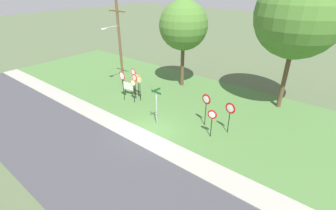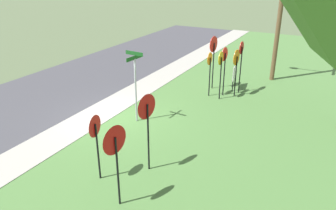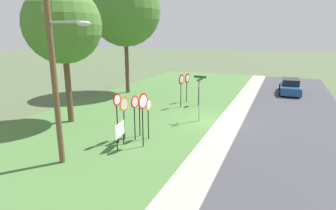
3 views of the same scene
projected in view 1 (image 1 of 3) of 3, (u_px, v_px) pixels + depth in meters
ground_plane at (149, 132)px, 17.53m from camera, size 160.00×160.00×0.00m
road_asphalt at (93, 167)px, 14.21m from camera, size 44.00×6.40×0.01m
sidewalk_strip at (141, 137)px, 16.97m from camera, size 44.00×1.60×0.06m
grass_median at (195, 103)px, 21.68m from camera, size 44.00×12.00×0.04m
stop_sign_near_left at (139, 84)px, 21.28m from camera, size 0.62×0.10×2.32m
stop_sign_near_right at (135, 81)px, 21.55m from camera, size 0.66×0.11×2.40m
stop_sign_far_left at (134, 76)px, 22.31m from camera, size 0.62×0.10×2.60m
stop_sign_far_center at (138, 80)px, 22.03m from camera, size 0.76×0.11×2.31m
stop_sign_far_right at (133, 86)px, 21.00m from camera, size 0.61×0.09×2.18m
stop_sign_center_tall at (122, 79)px, 21.23m from camera, size 0.80×0.13×2.73m
yield_sign_near_left at (212, 117)px, 16.25m from camera, size 0.66×0.14×2.09m
yield_sign_near_right at (230, 111)px, 16.60m from camera, size 0.79×0.17×2.35m
yield_sign_far_left at (206, 102)px, 17.44m from camera, size 0.77×0.17×2.54m
street_name_post at (156, 104)px, 17.54m from camera, size 0.96×0.81×2.93m
utility_pole at (119, 42)px, 23.39m from camera, size 2.10×2.07×8.18m
notice_board at (128, 87)px, 22.76m from camera, size 1.09×0.19×1.25m
oak_tree_left at (183, 26)px, 22.65m from camera, size 4.57×4.57×8.24m
oak_tree_right at (299, 15)px, 17.61m from camera, size 6.40×6.40×10.67m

